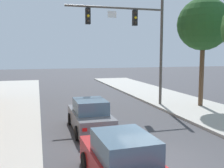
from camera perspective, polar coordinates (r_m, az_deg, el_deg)
ground_plane at (r=9.84m, az=10.37°, el=-16.60°), size 120.00×120.00×0.00m
traffic_signal_mast at (r=18.65m, az=5.22°, el=11.24°), size 6.99×0.38×7.50m
car_lead_grey at (r=13.26m, az=-4.87°, el=-7.07°), size 1.85×4.25×1.60m
car_following_red at (r=7.86m, az=2.37°, el=-16.93°), size 1.94×4.29×1.60m
street_tree_second at (r=19.65m, az=19.37°, el=12.14°), size 3.63×3.63×7.57m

